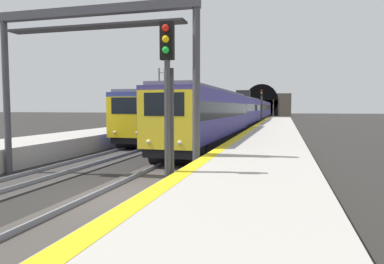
{
  "coord_description": "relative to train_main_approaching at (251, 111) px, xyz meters",
  "views": [
    {
      "loc": [
        -10.19,
        -5.1,
        2.92
      ],
      "look_at": [
        8.01,
        -0.31,
        1.58
      ],
      "focal_mm": 32.92,
      "sensor_mm": 36.0,
      "label": 1
    }
  ],
  "objects": [
    {
      "name": "overhead_signal_gantry",
      "position": [
        -42.26,
        2.33,
        2.86
      ],
      "size": [
        0.7,
        8.76,
        6.89
      ],
      "color": "#3F3F47",
      "rests_on": "ground_plane"
    },
    {
      "name": "railway_signal_near",
      "position": [
        -45.55,
        -1.9,
        0.83
      ],
      "size": [
        0.39,
        0.38,
        5.28
      ],
      "rotation": [
        0.0,
        0.0,
        3.14
      ],
      "color": "#38383D",
      "rests_on": "ground_plane"
    },
    {
      "name": "platform_right",
      "position": [
        -44.8,
        -4.13,
        -1.83
      ],
      "size": [
        112.0,
        4.03,
        1.07
      ],
      "primitive_type": "cube",
      "color": "#ADA89E",
      "rests_on": "ground_plane"
    },
    {
      "name": "ground_plane",
      "position": [
        -44.8,
        -0.0,
        -2.36
      ],
      "size": [
        320.0,
        320.0,
        0.0
      ],
      "primitive_type": "plane",
      "color": "#282623"
    },
    {
      "name": "track_adjacent_line",
      "position": [
        -44.8,
        4.65,
        -2.32
      ],
      "size": [
        160.0,
        2.72,
        0.21
      ],
      "color": "#383533",
      "rests_on": "ground_plane"
    },
    {
      "name": "platform_right_edge_strip",
      "position": [
        -44.8,
        -2.36,
        -1.29
      ],
      "size": [
        112.0,
        0.5,
        0.01
      ],
      "primitive_type": "cube",
      "color": "yellow",
      "rests_on": "platform_right"
    },
    {
      "name": "train_adjacent_platform",
      "position": [
        -15.18,
        4.65,
        -0.05
      ],
      "size": [
        38.29,
        3.11,
        4.99
      ],
      "rotation": [
        0.0,
        0.0,
        3.13
      ],
      "color": "navy",
      "rests_on": "ground_plane"
    },
    {
      "name": "catenary_mast_near",
      "position": [
        -10.36,
        11.17,
        1.78
      ],
      "size": [
        0.22,
        1.89,
        8.1
      ],
      "color": "#595B60",
      "rests_on": "ground_plane"
    },
    {
      "name": "tunnel_portal",
      "position": [
        64.11,
        2.33,
        1.35
      ],
      "size": [
        2.89,
        18.95,
        10.61
      ],
      "color": "#51473D",
      "rests_on": "ground_plane"
    },
    {
      "name": "track_main_line",
      "position": [
        -44.8,
        -0.0,
        -2.32
      ],
      "size": [
        160.0,
        2.79,
        0.21
      ],
      "color": "#423D38",
      "rests_on": "ground_plane"
    },
    {
      "name": "train_main_approaching",
      "position": [
        0.0,
        0.0,
        0.0
      ],
      "size": [
        79.76,
        3.08,
        5.03
      ],
      "rotation": [
        0.0,
        0.0,
        3.13
      ],
      "color": "navy",
      "rests_on": "ground_plane"
    },
    {
      "name": "railway_signal_far",
      "position": [
        50.67,
        -1.9,
        0.75
      ],
      "size": [
        0.39,
        0.38,
        5.14
      ],
      "rotation": [
        0.0,
        0.0,
        3.14
      ],
      "color": "#4C4C54",
      "rests_on": "ground_plane"
    },
    {
      "name": "railway_signal_mid",
      "position": [
        -3.8,
        -1.9,
        0.81
      ],
      "size": [
        0.39,
        0.38,
        5.44
      ],
      "rotation": [
        0.0,
        0.0,
        3.14
      ],
      "color": "#38383D",
      "rests_on": "ground_plane"
    }
  ]
}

